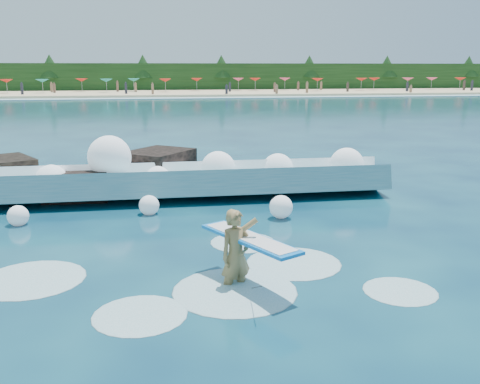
{
  "coord_description": "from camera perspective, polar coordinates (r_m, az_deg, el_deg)",
  "views": [
    {
      "loc": [
        -0.64,
        -10.96,
        4.27
      ],
      "look_at": [
        1.5,
        2.0,
        1.2
      ],
      "focal_mm": 40.0,
      "sensor_mm": 36.0,
      "label": 1
    }
  ],
  "objects": [
    {
      "name": "ground",
      "position": [
        11.78,
        -5.68,
        -8.16
      ],
      "size": [
        200.0,
        200.0,
        0.0
      ],
      "primitive_type": "plane",
      "color": "#082440",
      "rests_on": "ground"
    },
    {
      "name": "beachgoers",
      "position": [
        85.68,
        -18.19,
        10.39
      ],
      "size": [
        102.53,
        13.24,
        1.93
      ],
      "color": "#3F332D",
      "rests_on": "ground"
    },
    {
      "name": "rock_cluster",
      "position": [
        19.38,
        -17.77,
        1.32
      ],
      "size": [
        8.83,
        3.51,
        1.6
      ],
      "color": "black",
      "rests_on": "ground"
    },
    {
      "name": "wet_band",
      "position": [
        78.08,
        -9.04,
        9.88
      ],
      "size": [
        140.0,
        5.0,
        0.08
      ],
      "primitive_type": "cube",
      "color": "silver",
      "rests_on": "ground"
    },
    {
      "name": "surf_foam",
      "position": [
        11.23,
        -3.78,
        -9.23
      ],
      "size": [
        9.08,
        5.35,
        0.12
      ],
      "color": "silver",
      "rests_on": "ground"
    },
    {
      "name": "beach",
      "position": [
        89.06,
        -9.11,
        10.36
      ],
      "size": [
        140.0,
        20.0,
        0.4
      ],
      "primitive_type": "cube",
      "color": "tan",
      "rests_on": "ground"
    },
    {
      "name": "wave_spray",
      "position": [
        17.87,
        -12.21,
        2.34
      ],
      "size": [
        15.15,
        4.56,
        2.12
      ],
      "color": "white",
      "rests_on": "ground"
    },
    {
      "name": "breaking_wave",
      "position": [
        18.15,
        -10.85,
        0.94
      ],
      "size": [
        16.75,
        2.66,
        1.44
      ],
      "color": "teal",
      "rests_on": "ground"
    },
    {
      "name": "beach_umbrellas",
      "position": [
        91.29,
        -9.19,
        11.71
      ],
      "size": [
        111.6,
        6.88,
        0.5
      ],
      "color": "red",
      "rests_on": "ground"
    },
    {
      "name": "surfer_with_board",
      "position": [
        10.67,
        -0.11,
        -6.41
      ],
      "size": [
        1.72,
        2.99,
        1.89
      ],
      "color": "olive",
      "rests_on": "ground"
    },
    {
      "name": "treeline",
      "position": [
        98.98,
        -9.22,
        11.96
      ],
      "size": [
        140.0,
        4.0,
        5.0
      ],
      "primitive_type": "cube",
      "color": "black",
      "rests_on": "ground"
    }
  ]
}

